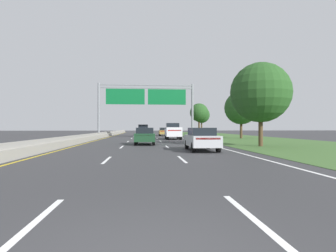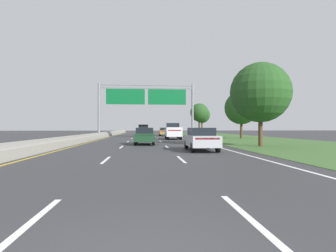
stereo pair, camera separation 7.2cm
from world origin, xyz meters
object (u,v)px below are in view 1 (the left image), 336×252
(car_navy_centre_lane_suv, at_px, (143,130))
(car_blue_centre_lane_sedan, at_px, (144,131))
(pickup_truck_white, at_px, (173,131))
(car_silver_right_lane_sedan, at_px, (201,139))
(overhead_sign_gantry, at_px, (146,99))
(roadside_tree_near, at_px, (261,93))
(car_gold_right_lane_sedan, at_px, (164,132))
(roadside_tree_far, at_px, (199,113))
(roadside_tree_distant, at_px, (202,115))
(car_darkgreen_centre_lane_sedan, at_px, (145,136))
(roadside_tree_mid, at_px, (241,108))

(car_navy_centre_lane_suv, distance_m, car_blue_centre_lane_sedan, 10.75)
(pickup_truck_white, relative_size, car_silver_right_lane_sedan, 1.23)
(overhead_sign_gantry, bearing_deg, roadside_tree_near, -66.01)
(pickup_truck_white, bearing_deg, car_gold_right_lane_sedan, 1.88)
(car_silver_right_lane_sedan, distance_m, roadside_tree_far, 37.88)
(roadside_tree_distant, bearing_deg, overhead_sign_gantry, -120.06)
(overhead_sign_gantry, height_order, roadside_tree_far, overhead_sign_gantry)
(overhead_sign_gantry, bearing_deg, car_blue_centre_lane_sedan, 91.42)
(pickup_truck_white, xyz_separation_m, car_navy_centre_lane_suv, (-4.04, 12.17, 0.02))
(car_darkgreen_centre_lane_sedan, bearing_deg, car_blue_centre_lane_sedan, 1.14)
(car_darkgreen_centre_lane_sedan, bearing_deg, roadside_tree_distant, -17.84)
(car_gold_right_lane_sedan, xyz_separation_m, roadside_tree_distant, (10.37, 13.85, 3.87))
(roadside_tree_near, bearing_deg, pickup_truck_white, 111.55)
(car_navy_centre_lane_suv, relative_size, roadside_tree_distant, 0.71)
(pickup_truck_white, relative_size, car_navy_centre_lane_suv, 1.15)
(car_silver_right_lane_sedan, relative_size, car_darkgreen_centre_lane_sedan, 1.00)
(car_silver_right_lane_sedan, bearing_deg, roadside_tree_mid, -25.44)
(car_darkgreen_centre_lane_sedan, height_order, car_blue_centre_lane_sedan, same)
(car_silver_right_lane_sedan, relative_size, roadside_tree_mid, 0.64)
(car_gold_right_lane_sedan, bearing_deg, car_blue_centre_lane_sedan, 30.95)
(pickup_truck_white, distance_m, car_darkgreen_centre_lane_sedan, 11.97)
(pickup_truck_white, distance_m, car_navy_centre_lane_suv, 12.82)
(pickup_truck_white, bearing_deg, roadside_tree_mid, -76.76)
(car_darkgreen_centre_lane_sedan, distance_m, roadside_tree_near, 10.96)
(car_gold_right_lane_sedan, relative_size, roadside_tree_mid, 0.64)
(roadside_tree_mid, bearing_deg, car_gold_right_lane_sedan, 126.05)
(roadside_tree_far, bearing_deg, car_silver_right_lane_sedan, -101.06)
(car_blue_centre_lane_sedan, bearing_deg, car_silver_right_lane_sedan, -174.12)
(pickup_truck_white, relative_size, roadside_tree_far, 0.84)
(car_darkgreen_centre_lane_sedan, distance_m, roadside_tree_mid, 19.83)
(overhead_sign_gantry, bearing_deg, car_silver_right_lane_sedan, -81.84)
(pickup_truck_white, height_order, car_navy_centre_lane_suv, pickup_truck_white)
(pickup_truck_white, relative_size, car_blue_centre_lane_sedan, 1.24)
(overhead_sign_gantry, bearing_deg, car_navy_centre_lane_suv, 94.69)
(roadside_tree_near, xyz_separation_m, roadside_tree_mid, (4.39, 16.99, -0.06))
(roadside_tree_near, bearing_deg, overhead_sign_gantry, 113.99)
(pickup_truck_white, xyz_separation_m, car_silver_right_lane_sedan, (0.03, -18.67, -0.26))
(overhead_sign_gantry, height_order, car_gold_right_lane_sedan, overhead_sign_gantry)
(overhead_sign_gantry, distance_m, car_navy_centre_lane_suv, 7.70)
(car_navy_centre_lane_suv, relative_size, roadside_tree_far, 0.73)
(car_blue_centre_lane_sedan, xyz_separation_m, roadside_tree_mid, (14.23, -20.79, 3.65))
(car_gold_right_lane_sedan, distance_m, car_silver_right_lane_sedan, 35.02)
(car_silver_right_lane_sedan, distance_m, roadside_tree_mid, 23.46)
(car_darkgreen_centre_lane_sedan, distance_m, roadside_tree_far, 31.89)
(overhead_sign_gantry, xyz_separation_m, car_gold_right_lane_sedan, (3.46, 10.04, -5.26))
(car_silver_right_lane_sedan, relative_size, roadside_tree_far, 0.68)
(roadside_tree_near, relative_size, roadside_tree_far, 1.08)
(roadside_tree_mid, bearing_deg, car_blue_centre_lane_sedan, 124.39)
(roadside_tree_far, height_order, roadside_tree_distant, roadside_tree_distant)
(car_darkgreen_centre_lane_sedan, bearing_deg, roadside_tree_mid, -45.39)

